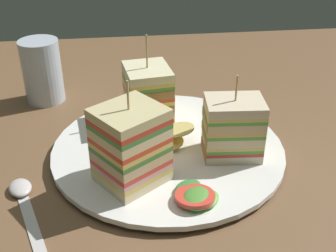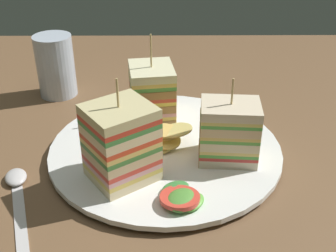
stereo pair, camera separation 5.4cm
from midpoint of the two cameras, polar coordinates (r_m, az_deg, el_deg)
The scene contains 9 objects.
ground_plane at distance 56.65cm, azimuth 2.73°, elevation -4.57°, with size 124.63×95.84×1.80cm, color brown.
plate at distance 55.72cm, azimuth 2.77°, elevation -3.18°, with size 29.64×29.64×1.23cm.
sandwich_wedge_0 at distance 47.63cm, azimuth -2.59°, elevation -2.39°, with size 9.30×9.16×12.33cm.
sandwich_wedge_1 at distance 52.27cm, azimuth 11.33°, elevation -0.84°, with size 7.31×5.71×10.61cm.
sandwich_wedge_2 at distance 60.28cm, azimuth 0.75°, elevation 4.35°, with size 6.81×7.67×12.28cm.
chip_pile at distance 55.18cm, azimuth 2.86°, elevation -1.42°, with size 6.97×6.22×2.60cm.
salad_garnish at distance 46.45cm, azimuth 5.61°, elevation -9.53°, with size 5.54×6.74×1.31cm.
spoon at distance 51.87cm, azimuth -16.20°, elevation -7.90°, with size 6.45×13.99×1.00cm.
drinking_glass at distance 71.43cm, azimuth -12.21°, elevation 7.17°, with size 6.04×6.04×9.92cm.
Camera 2 is at (-0.35, -46.59, 31.43)cm, focal length 46.11 mm.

